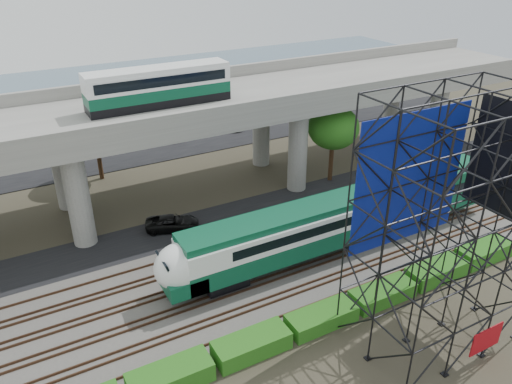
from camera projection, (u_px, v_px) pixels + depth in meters
ground at (273, 291)px, 34.49m from camera, size 140.00×140.00×0.00m
ballast_bed at (259, 275)px, 36.00m from camera, size 90.00×12.00×0.20m
service_road at (211, 223)px, 42.66m from camera, size 90.00×5.00×0.08m
parking_lot at (132, 137)px, 60.99m from camera, size 90.00×18.00×0.08m
harbor_water at (92, 93)px, 78.16m from camera, size 140.00×40.00×0.03m
rail_tracks at (259, 273)px, 35.92m from camera, size 90.00×9.52×0.16m
commuter_train at (327, 222)px, 37.23m from camera, size 29.30×3.06×4.30m
overpass at (179, 114)px, 43.17m from camera, size 80.00×12.00×12.40m
scaffold_tower at (445, 229)px, 27.50m from camera, size 9.36×6.36×15.00m
hedge_strip at (322, 317)px, 31.31m from camera, size 34.60×1.80×1.20m
trees at (131, 151)px, 42.56m from camera, size 40.94×16.94×7.69m
suv at (172, 223)px, 41.40m from camera, size 4.83×3.49×1.22m
parked_cars at (146, 131)px, 60.99m from camera, size 35.48×9.52×1.24m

